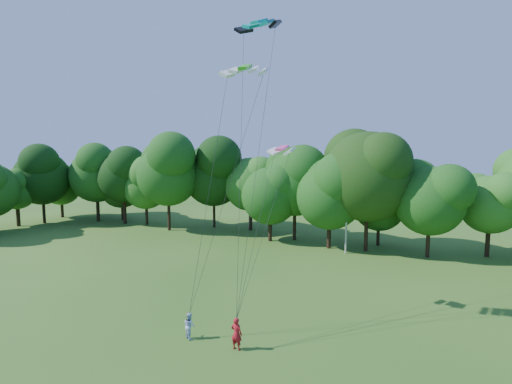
% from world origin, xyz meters
% --- Properties ---
extents(utility_pole, '(1.54, 0.31, 7.70)m').
position_xyz_m(utility_pole, '(3.91, 32.08, 3.97)').
color(utility_pole, '#B0B0A7').
rests_on(utility_pole, ground).
extents(kite_flyer_left, '(0.70, 0.46, 1.91)m').
position_xyz_m(kite_flyer_left, '(3.48, 7.91, 0.95)').
color(kite_flyer_left, '#A8151E').
rests_on(kite_flyer_left, ground).
extents(kite_flyer_right, '(0.97, 0.90, 1.60)m').
position_xyz_m(kite_flyer_right, '(0.21, 7.86, 0.80)').
color(kite_flyer_right, '#ADC9F0').
rests_on(kite_flyer_right, ground).
extents(kite_teal, '(3.31, 1.67, 0.71)m').
position_xyz_m(kite_teal, '(1.53, 14.89, 20.50)').
color(kite_teal, '#059691').
rests_on(kite_teal, ground).
extents(kite_green, '(3.17, 1.86, 0.62)m').
position_xyz_m(kite_green, '(2.03, 11.79, 16.77)').
color(kite_green, green).
rests_on(kite_green, ground).
extents(kite_pink, '(2.01, 1.21, 0.41)m').
position_xyz_m(kite_pink, '(3.42, 14.65, 11.64)').
color(kite_pink, '#D93C8A').
rests_on(kite_pink, ground).
extents(tree_back_west, '(7.67, 7.67, 11.16)m').
position_xyz_m(tree_back_west, '(-33.98, 36.77, 6.97)').
color(tree_back_west, '#3A2717').
rests_on(tree_back_west, ground).
extents(tree_back_center, '(11.13, 11.13, 16.20)m').
position_xyz_m(tree_back_center, '(5.70, 34.19, 10.12)').
color(tree_back_center, '#332514').
rests_on(tree_back_center, ground).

